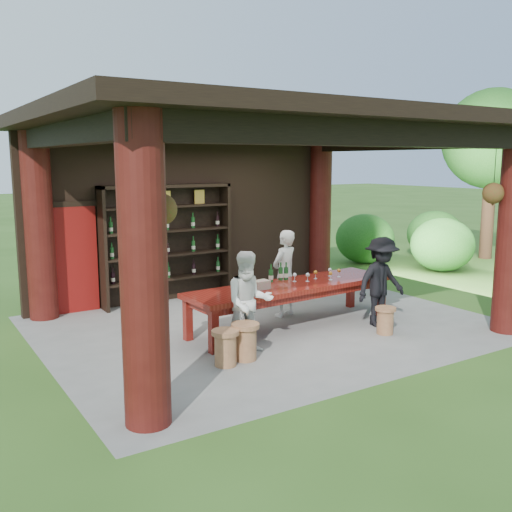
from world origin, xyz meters
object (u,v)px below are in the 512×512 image
wine_shelf (167,244)px  tasting_table (292,290)px  stool_far_left (225,347)px  napkin_basket (261,285)px  stool_near_right (385,320)px  host (284,273)px  guest_man (381,282)px  stool_near_left (245,341)px  guest_woman (249,302)px

wine_shelf → tasting_table: size_ratio=0.69×
stool_far_left → napkin_basket: 1.64m
stool_near_right → stool_far_left: bearing=177.6°
napkin_basket → stool_near_right: bearing=-32.5°
host → napkin_basket: 1.20m
tasting_table → guest_man: bearing=-28.9°
stool_near_left → tasting_table: bearing=32.7°
host → guest_man: host is taller
napkin_basket → tasting_table: bearing=4.5°
stool_near_right → guest_man: guest_man is taller
guest_woman → napkin_basket: bearing=63.4°
guest_man → napkin_basket: bearing=161.1°
guest_woman → tasting_table: bearing=46.3°
host → stool_far_left: bearing=19.6°
stool_near_right → guest_man: size_ratio=0.29×
stool_far_left → host: host is taller
guest_woman → stool_near_right: bearing=7.0°
stool_near_right → napkin_basket: 2.11m
wine_shelf → tasting_table: 2.99m
tasting_table → host: size_ratio=2.45×
stool_near_right → napkin_basket: bearing=147.5°
stool_near_right → napkin_basket: (-1.71, 1.09, 0.58)m
wine_shelf → stool_far_left: wine_shelf is taller
stool_near_right → stool_far_left: (-2.92, 0.12, 0.03)m
wine_shelf → stool_far_left: size_ratio=5.27×
stool_near_left → stool_far_left: stool_near_left is taller
guest_woman → guest_man: guest_man is taller
stool_near_left → napkin_basket: 1.36m
guest_woman → guest_man: 2.62m
wine_shelf → stool_near_right: bearing=-61.6°
wine_shelf → napkin_basket: (0.39, -2.80, -0.35)m
stool_near_left → stool_far_left: (-0.35, -0.05, -0.01)m
stool_near_left → guest_woman: size_ratio=0.35×
stool_far_left → stool_near_left: bearing=8.8°
wine_shelf → guest_man: 4.24m
guest_man → napkin_basket: guest_man is taller
wine_shelf → tasting_table: bearing=-69.2°
host → guest_woman: bearing=22.3°
wine_shelf → stool_near_right: (2.10, -3.89, -0.94)m
host → napkin_basket: (-0.97, -0.71, 0.03)m
stool_far_left → guest_woman: guest_woman is taller
wine_shelf → napkin_basket: wine_shelf is taller
tasting_table → stool_near_left: (-1.51, -0.96, -0.36)m
tasting_table → stool_far_left: tasting_table is taller
stool_near_left → stool_far_left: bearing=-171.2°
host → napkin_basket: host is taller
tasting_table → guest_woman: (-1.28, -0.70, 0.12)m
stool_far_left → napkin_basket: (1.21, 0.97, 0.55)m
stool_near_right → guest_woman: guest_woman is taller
wine_shelf → stool_far_left: 3.96m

